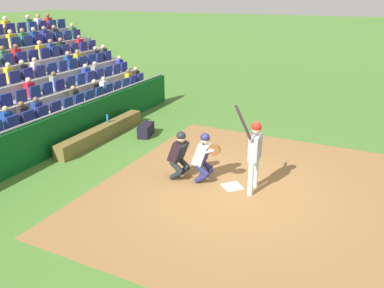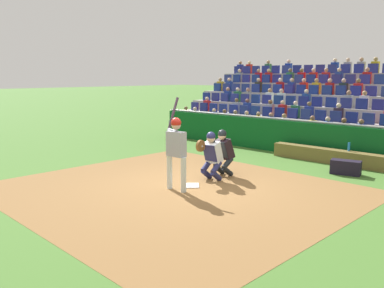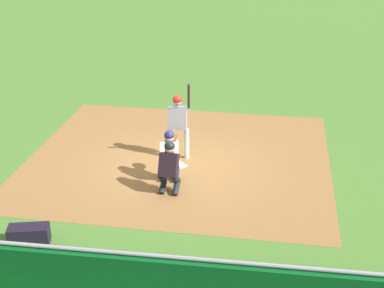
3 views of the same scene
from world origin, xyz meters
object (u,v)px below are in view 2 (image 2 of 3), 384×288
Objects in this scene: batter_at_plate at (176,145)px; catcher_crouching at (211,153)px; dugout_bench at (334,157)px; home_plate_marker at (190,185)px; equipment_duffel_bag at (346,167)px; home_plate_umpire at (224,150)px; water_bottle_on_bench at (349,147)px.

catcher_crouching is at bearing -89.83° from batter_at_plate.
dugout_bench is at bearing -108.70° from catcher_crouching.
equipment_duffel_bag reaches higher than home_plate_marker.
home_plate_umpire is (0.09, -1.41, 0.69)m from home_plate_marker.
catcher_crouching is 3.86m from equipment_duffel_bag.
batter_at_plate is 5.86m from water_bottle_on_bench.
home_plate_marker is 1.05m from catcher_crouching.
dugout_bench is 15.43× the size of water_bottle_on_bench.
batter_at_plate reaches higher than home_plate_marker.
home_plate_umpire reaches higher than home_plate_marker.
batter_at_plate is 1.69× the size of home_plate_umpire.
catcher_crouching reaches higher than home_plate_marker.
water_bottle_on_bench is at bearing -83.54° from equipment_duffel_bag.
water_bottle_on_bench is 1.33m from equipment_duffel_bag.
home_plate_umpire is 3.45m from equipment_duffel_bag.
water_bottle_on_bench is 0.33× the size of equipment_duffel_bag.
home_plate_umpire is at bearing 61.89° from water_bottle_on_bench.
batter_at_plate is at bearing 90.17° from catcher_crouching.
home_plate_marker is 0.34× the size of catcher_crouching.
equipment_duffel_bag is at bearing -120.81° from home_plate_marker.
batter_at_plate is at bearing 91.99° from home_plate_marker.
batter_at_plate reaches higher than dugout_bench.
home_plate_marker is 0.11× the size of dugout_bench.
home_plate_umpire is at bearing -81.11° from catcher_crouching.
water_bottle_on_bench is (-1.95, -3.64, -0.13)m from home_plate_umpire.
dugout_bench is at bearing 10.16° from water_bottle_on_bench.
home_plate_umpire reaches higher than water_bottle_on_bench.
equipment_duffel_bag is (-2.30, -3.85, 0.18)m from home_plate_marker.
water_bottle_on_bench reaches higher than home_plate_marker.
home_plate_marker is at bearing 73.93° from dugout_bench.
water_bottle_on_bench is (-1.85, -4.27, -0.15)m from catcher_crouching.
batter_at_plate reaches higher than equipment_duffel_bag.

